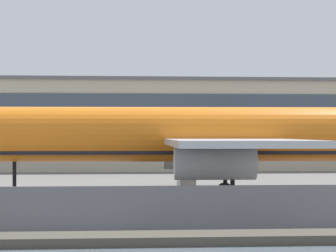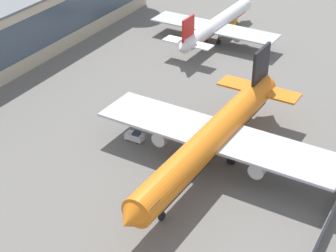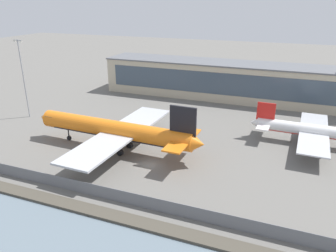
% 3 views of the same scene
% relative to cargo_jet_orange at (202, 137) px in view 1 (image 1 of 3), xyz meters
% --- Properties ---
extents(cargo_jet_orange, '(47.55, 40.62, 13.99)m').
position_rel_cargo_jet_orange_xyz_m(cargo_jet_orange, '(0.00, 0.00, 0.00)').
color(cargo_jet_orange, orange).
rests_on(cargo_jet_orange, ground).
extents(baggage_tug, '(1.63, 3.21, 1.80)m').
position_rel_cargo_jet_orange_xyz_m(baggage_tug, '(0.35, 14.80, -4.54)').
color(baggage_tug, white).
rests_on(baggage_tug, ground).
extents(terminal_building, '(94.01, 16.68, 13.82)m').
position_rel_cargo_jet_orange_xyz_m(terminal_building, '(14.67, 57.24, 1.58)').
color(terminal_building, '#BCB299').
rests_on(terminal_building, ground).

